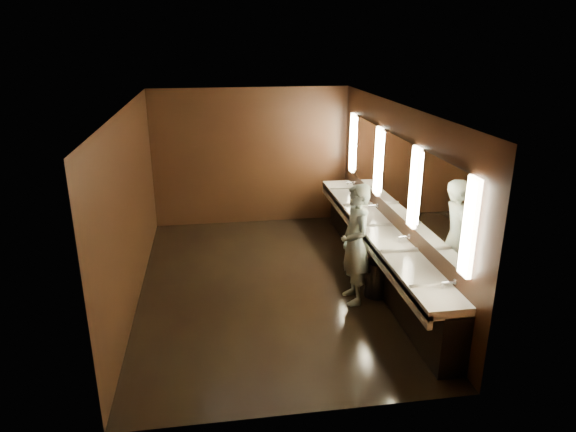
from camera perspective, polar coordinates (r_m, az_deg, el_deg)
The scene contains 10 objects.
floor at distance 8.26m, azimuth -2.14°, elevation -7.61°, with size 6.00×6.00×0.00m, color black.
ceiling at distance 7.43m, azimuth -2.41°, elevation 12.03°, with size 4.00×6.00×0.02m, color #2D2D2B.
wall_back at distance 10.62m, azimuth -4.13°, elevation 6.55°, with size 4.00×0.02×2.80m, color black.
wall_front at distance 4.98m, azimuth 1.71°, elevation -8.73°, with size 4.00×0.02×2.80m, color black.
wall_left at distance 7.78m, azimuth -17.06°, elevation 0.93°, with size 0.02×6.00×2.80m, color black.
wall_right at distance 8.19m, azimuth 11.79°, elevation 2.29°, with size 0.02×6.00×2.80m, color black.
sink_counter at distance 8.42m, azimuth 10.05°, elevation -3.65°, with size 0.55×5.40×1.01m.
mirror_band at distance 8.09m, azimuth 11.83°, elevation 4.66°, with size 0.06×5.03×1.15m.
person at distance 7.49m, azimuth 7.47°, elevation -3.14°, with size 0.66×0.43×1.80m, color #81B1C1.
trash_bin at distance 7.94m, azimuth 9.79°, elevation -6.83°, with size 0.36×0.36×0.56m, color black.
Camera 1 is at (-0.81, -7.32, 3.75)m, focal length 32.00 mm.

